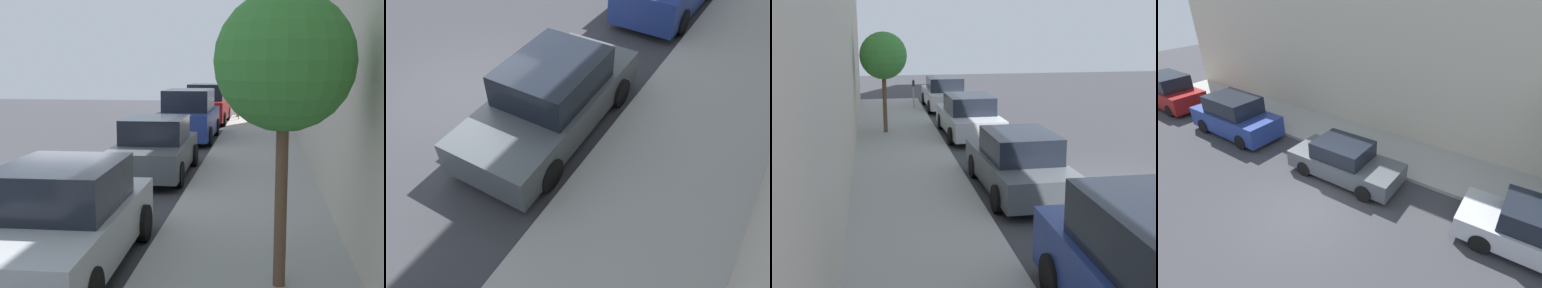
# 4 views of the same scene
# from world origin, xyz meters

# --- Properties ---
(ground_plane) EXTENTS (60.00, 60.00, 0.00)m
(ground_plane) POSITION_xyz_m (0.00, 0.00, 0.00)
(ground_plane) COLOR #38383D
(sidewalk) EXTENTS (3.00, 32.00, 0.15)m
(sidewalk) POSITION_xyz_m (5.00, 0.00, 0.07)
(sidewalk) COLOR #9E9E99
(sidewalk) RESTS_ON ground_plane
(parked_sedan_second) EXTENTS (1.92, 4.54, 1.54)m
(parked_sedan_second) POSITION_xyz_m (2.39, -6.71, 0.73)
(parked_sedan_second) COLOR #B7BABF
(parked_sedan_second) RESTS_ON ground_plane
(parked_sedan_third) EXTENTS (1.92, 4.53, 1.54)m
(parked_sedan_third) POSITION_xyz_m (2.36, 0.06, 0.72)
(parked_sedan_third) COLOR #4C5156
(parked_sedan_third) RESTS_ON ground_plane
(parked_suv_fourth) EXTENTS (2.08, 4.81, 1.98)m
(parked_suv_fourth) POSITION_xyz_m (2.34, 6.76, 0.93)
(parked_suv_fourth) COLOR navy
(parked_suv_fourth) RESTS_ON ground_plane
(parked_suv_fifth) EXTENTS (2.08, 4.84, 1.98)m
(parked_suv_fifth) POSITION_xyz_m (2.40, 13.20, 0.93)
(parked_suv_fifth) COLOR maroon
(parked_suv_fifth) RESTS_ON ground_plane
(parking_meter_far) EXTENTS (0.11, 0.15, 1.47)m
(parking_meter_far) POSITION_xyz_m (3.95, 13.77, 1.05)
(parking_meter_far) COLOR #ADADB2
(parking_meter_far) RESTS_ON sidewalk
(street_tree) EXTENTS (1.71, 1.71, 3.67)m
(street_tree) POSITION_xyz_m (5.44, -7.23, 2.95)
(street_tree) COLOR brown
(street_tree) RESTS_ON sidewalk
(fire_hydrant) EXTENTS (0.20, 0.20, 0.69)m
(fire_hydrant) POSITION_xyz_m (3.85, 15.25, 0.49)
(fire_hydrant) COLOR gold
(fire_hydrant) RESTS_ON sidewalk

